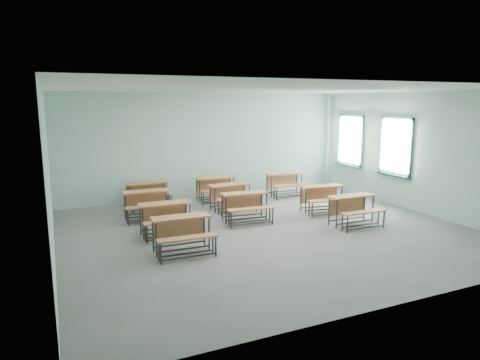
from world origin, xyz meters
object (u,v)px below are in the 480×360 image
at_px(desk_unit_r1c2, 323,195).
at_px(desk_unit_r2c0, 147,201).
at_px(desk_unit_r3c0, 148,191).
at_px(desk_unit_r3c2, 286,181).
at_px(desk_unit_r0c0, 182,229).
at_px(desk_unit_r0c2, 354,206).
at_px(desk_unit_r1c1, 246,203).
at_px(desk_unit_r1c0, 166,214).
at_px(desk_unit_r2c1, 232,193).
at_px(desk_unit_r3c1, 216,186).

bearing_deg(desk_unit_r1c2, desk_unit_r2c0, 172.38).
height_order(desk_unit_r3c0, desk_unit_r3c2, same).
distance_m(desk_unit_r0c0, desk_unit_r3c2, 5.74).
height_order(desk_unit_r0c2, desk_unit_r1c2, same).
relative_size(desk_unit_r0c2, desk_unit_r3c2, 0.97).
bearing_deg(desk_unit_r1c1, desk_unit_r2c0, 155.56).
relative_size(desk_unit_r1c0, desk_unit_r2c1, 0.96).
distance_m(desk_unit_r1c1, desk_unit_r3c1, 2.32).
bearing_deg(desk_unit_r1c2, desk_unit_r3c0, 157.50).
bearing_deg(desk_unit_r3c2, desk_unit_r2c1, -153.66).
height_order(desk_unit_r1c2, desk_unit_r2c0, same).
relative_size(desk_unit_r1c1, desk_unit_r3c0, 1.03).
bearing_deg(desk_unit_r1c0, desk_unit_r3c2, 28.81).
relative_size(desk_unit_r2c1, desk_unit_r3c1, 1.01).
height_order(desk_unit_r1c1, desk_unit_r3c2, same).
bearing_deg(desk_unit_r0c0, desk_unit_r0c2, 3.83).
distance_m(desk_unit_r1c0, desk_unit_r1c2, 4.33).
bearing_deg(desk_unit_r3c0, desk_unit_r1c0, -94.81).
distance_m(desk_unit_r1c0, desk_unit_r3c1, 3.38).
xyz_separation_m(desk_unit_r3c1, desk_unit_r3c2, (2.26, -0.18, 0.00)).
relative_size(desk_unit_r0c0, desk_unit_r1c2, 0.94).
xyz_separation_m(desk_unit_r0c0, desk_unit_r0c2, (4.29, 0.17, 0.00)).
bearing_deg(desk_unit_r0c0, desk_unit_r1c2, 20.48).
xyz_separation_m(desk_unit_r2c1, desk_unit_r3c1, (-0.01, 1.14, 0.00)).
height_order(desk_unit_r1c2, desk_unit_r3c1, same).
relative_size(desk_unit_r1c0, desk_unit_r2c0, 0.97).
distance_m(desk_unit_r0c2, desk_unit_r2c1, 3.28).
bearing_deg(desk_unit_r1c1, desk_unit_r2c1, 88.46).
distance_m(desk_unit_r1c0, desk_unit_r3c2, 5.04).
height_order(desk_unit_r1c0, desk_unit_r2c1, same).
bearing_deg(desk_unit_r3c2, desk_unit_r3c0, 179.65).
xyz_separation_m(desk_unit_r1c0, desk_unit_r3c2, (4.43, 2.41, 0.00)).
relative_size(desk_unit_r0c0, desk_unit_r2c0, 0.98).
xyz_separation_m(desk_unit_r1c0, desk_unit_r1c2, (4.32, 0.24, 0.00)).
bearing_deg(desk_unit_r2c1, desk_unit_r0c2, -53.71).
relative_size(desk_unit_r3c1, desk_unit_r3c2, 1.00).
distance_m(desk_unit_r1c2, desk_unit_r2c0, 4.60).
bearing_deg(desk_unit_r3c1, desk_unit_r3c0, -179.28).
height_order(desk_unit_r1c1, desk_unit_r2c0, same).
bearing_deg(desk_unit_r0c0, desk_unit_r1c1, 37.78).
distance_m(desk_unit_r0c0, desk_unit_r0c2, 4.29).
distance_m(desk_unit_r2c0, desk_unit_r3c0, 1.24).
bearing_deg(desk_unit_r0c2, desk_unit_r3c2, 87.94).
xyz_separation_m(desk_unit_r0c0, desk_unit_r1c1, (2.05, 1.50, 0.00)).
xyz_separation_m(desk_unit_r2c0, desk_unit_r3c0, (0.28, 1.21, 0.00)).
distance_m(desk_unit_r2c1, desk_unit_r3c1, 1.14).
xyz_separation_m(desk_unit_r2c1, desk_unit_r3c0, (-2.02, 1.23, 0.00)).
bearing_deg(desk_unit_r0c0, desk_unit_r3c1, 62.06).
bearing_deg(desk_unit_r3c0, desk_unit_r1c1, -53.03).
height_order(desk_unit_r0c0, desk_unit_r1c1, same).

